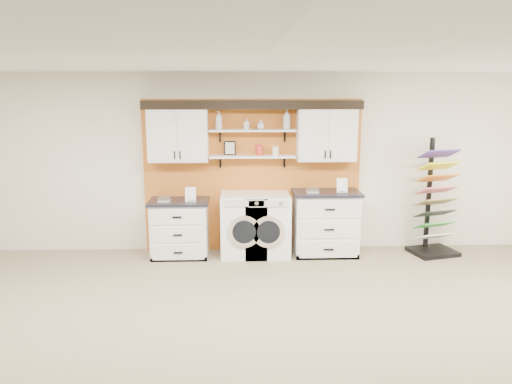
{
  "coord_description": "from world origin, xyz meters",
  "views": [
    {
      "loc": [
        -0.24,
        -3.81,
        2.54
      ],
      "look_at": [
        -0.01,
        2.3,
        1.28
      ],
      "focal_mm": 35.0,
      "sensor_mm": 36.0,
      "label": 1
    }
  ],
  "objects_px": {
    "base_cabinet_right": "(326,223)",
    "washer": "(244,225)",
    "base_cabinet_left": "(180,228)",
    "dryer": "(267,225)",
    "sample_rack": "(434,219)"
  },
  "relations": [
    {
      "from": "base_cabinet_right",
      "to": "washer",
      "type": "xyz_separation_m",
      "value": [
        -1.27,
        -0.0,
        -0.01
      ]
    },
    {
      "from": "base_cabinet_left",
      "to": "base_cabinet_right",
      "type": "relative_size",
      "value": 0.88
    },
    {
      "from": "washer",
      "to": "dryer",
      "type": "relative_size",
      "value": 1.01
    },
    {
      "from": "base_cabinet_right",
      "to": "sample_rack",
      "type": "distance_m",
      "value": 1.7
    },
    {
      "from": "dryer",
      "to": "washer",
      "type": "bearing_deg",
      "value": 180.0
    },
    {
      "from": "base_cabinet_left",
      "to": "washer",
      "type": "relative_size",
      "value": 0.93
    },
    {
      "from": "dryer",
      "to": "sample_rack",
      "type": "distance_m",
      "value": 2.61
    },
    {
      "from": "base_cabinet_right",
      "to": "washer",
      "type": "bearing_deg",
      "value": -179.85
    },
    {
      "from": "base_cabinet_right",
      "to": "dryer",
      "type": "xyz_separation_m",
      "value": [
        -0.91,
        -0.0,
        -0.02
      ]
    },
    {
      "from": "base_cabinet_left",
      "to": "sample_rack",
      "type": "distance_m",
      "value": 3.96
    },
    {
      "from": "base_cabinet_left",
      "to": "base_cabinet_right",
      "type": "bearing_deg",
      "value": -0.0
    },
    {
      "from": "washer",
      "to": "sample_rack",
      "type": "bearing_deg",
      "value": -0.47
    },
    {
      "from": "base_cabinet_left",
      "to": "dryer",
      "type": "bearing_deg",
      "value": -0.14
    },
    {
      "from": "base_cabinet_left",
      "to": "dryer",
      "type": "relative_size",
      "value": 0.94
    },
    {
      "from": "base_cabinet_right",
      "to": "sample_rack",
      "type": "height_order",
      "value": "sample_rack"
    }
  ]
}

